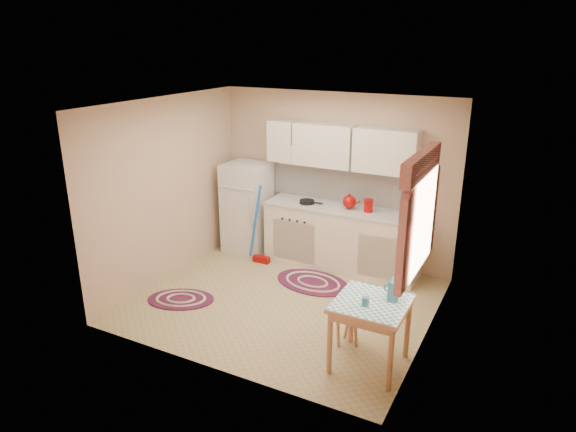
% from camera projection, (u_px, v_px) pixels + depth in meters
% --- Properties ---
extents(room_shell, '(3.64, 3.60, 2.52)m').
position_uv_depth(room_shell, '(305.00, 178.00, 6.23)').
color(room_shell, tan).
rests_on(room_shell, ground).
extents(fridge, '(0.65, 0.60, 1.40)m').
position_uv_depth(fridge, '(247.00, 208.00, 8.01)').
color(fridge, silver).
rests_on(fridge, ground).
extents(broom, '(0.28, 0.13, 1.20)m').
position_uv_depth(broom, '(261.00, 225.00, 7.55)').
color(broom, blue).
rests_on(broom, ground).
extents(base_cabinets, '(2.25, 0.60, 0.88)m').
position_uv_depth(base_cabinets, '(341.00, 239.00, 7.46)').
color(base_cabinets, silver).
rests_on(base_cabinets, ground).
extents(countertop, '(2.27, 0.62, 0.04)m').
position_uv_depth(countertop, '(343.00, 209.00, 7.30)').
color(countertop, '#B4B2AA').
rests_on(countertop, base_cabinets).
extents(frying_pan, '(0.22, 0.22, 0.05)m').
position_uv_depth(frying_pan, '(307.00, 202.00, 7.48)').
color(frying_pan, black).
rests_on(frying_pan, countertop).
extents(red_kettle, '(0.21, 0.19, 0.21)m').
position_uv_depth(red_kettle, '(349.00, 202.00, 7.22)').
color(red_kettle, '#960705').
rests_on(red_kettle, countertop).
extents(red_canister, '(0.16, 0.16, 0.16)m').
position_uv_depth(red_canister, '(368.00, 206.00, 7.11)').
color(red_canister, '#960705').
rests_on(red_canister, countertop).
extents(table, '(0.72, 0.72, 0.72)m').
position_uv_depth(table, '(370.00, 334.00, 5.22)').
color(table, tan).
rests_on(table, ground).
extents(stool, '(0.36, 0.36, 0.42)m').
position_uv_depth(stool, '(347.00, 327.00, 5.62)').
color(stool, '#960705').
rests_on(stool, ground).
extents(coffee_pot, '(0.17, 0.16, 0.29)m').
position_uv_depth(coffee_pot, '(393.00, 288.00, 5.08)').
color(coffee_pot, teal).
rests_on(coffee_pot, table).
extents(mug, '(0.08, 0.08, 0.10)m').
position_uv_depth(mug, '(365.00, 302.00, 5.02)').
color(mug, teal).
rests_on(mug, table).
extents(rug_center, '(1.17, 0.85, 0.02)m').
position_uv_depth(rug_center, '(313.00, 282.00, 7.10)').
color(rug_center, maroon).
rests_on(rug_center, ground).
extents(rug_left, '(1.02, 0.86, 0.02)m').
position_uv_depth(rug_left, '(181.00, 299.00, 6.64)').
color(rug_left, maroon).
rests_on(rug_left, ground).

